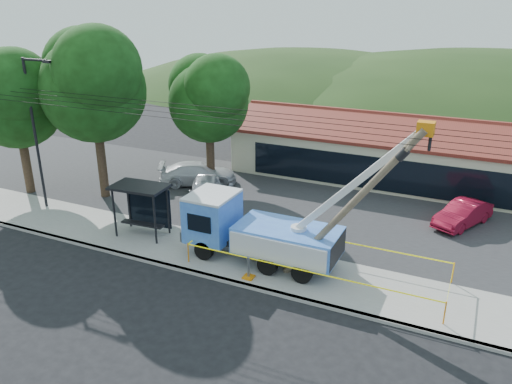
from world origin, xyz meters
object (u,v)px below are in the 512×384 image
object	(u,v)px
bus_shelter	(142,198)
car_red	(461,226)
car_white	(198,185)
car_silver	(206,205)
utility_truck	(257,229)
leaning_pole	(355,201)

from	to	relation	value
bus_shelter	car_red	bearing A→B (deg)	24.36
car_white	car_silver	bearing A→B (deg)	-170.94
utility_truck	car_silver	xyz separation A→B (m)	(-6.03, 5.27, -1.73)
utility_truck	leaning_pole	bearing A→B (deg)	-6.16
bus_shelter	utility_truck	bearing A→B (deg)	-5.12
car_red	car_silver	bearing A→B (deg)	-141.04
car_silver	bus_shelter	bearing A→B (deg)	-124.36
utility_truck	bus_shelter	world-z (taller)	utility_truck
bus_shelter	car_silver	bearing A→B (deg)	77.93
leaning_pole	car_red	world-z (taller)	leaning_pole
car_silver	car_red	size ratio (longest dim) A/B	1.13
bus_shelter	car_white	xyz separation A→B (m)	(-1.59, 8.08, -2.21)
car_white	leaning_pole	bearing A→B (deg)	-153.07
car_red	car_white	bearing A→B (deg)	-152.19
car_silver	car_white	world-z (taller)	car_silver
car_silver	car_red	bearing A→B (deg)	-14.27
leaning_pole	bus_shelter	bearing A→B (deg)	177.22
leaning_pole	car_red	bearing A→B (deg)	66.26
leaning_pole	car_silver	world-z (taller)	leaning_pole
utility_truck	car_white	distance (m)	11.74
utility_truck	bus_shelter	xyz separation A→B (m)	(-6.71, 0.05, 0.48)
leaning_pole	car_red	xyz separation A→B (m)	(4.00, 9.10, -4.16)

